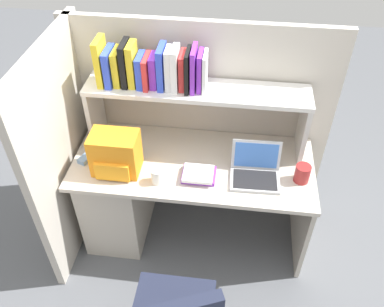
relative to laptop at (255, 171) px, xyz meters
The scene contains 12 objects.
ground_plane 0.89m from the laptop, 168.44° to the left, with size 8.00×8.00×0.00m, color #595B60.
desk 0.89m from the laptop, behind, with size 1.60×0.70×0.73m.
cubicle_partition_rear 0.62m from the laptop, 131.43° to the left, with size 1.84×0.05×1.55m, color #BCB5A8.
cubicle_partition_left 1.26m from the laptop, behind, with size 0.05×1.06×1.55m, color #BCB5A8.
overhead_hutch 0.58m from the laptop, 145.27° to the left, with size 1.44×0.28×0.45m.
reference_books_on_shelf 0.92m from the laptop, 157.87° to the left, with size 0.68×0.19×0.30m.
laptop is the anchor object (origin of this frame).
backpack 0.89m from the laptop, behind, with size 0.30×0.23×0.28m.
computer_mouse 1.12m from the laptop, behind, with size 0.06×0.10×0.03m, color #7299C6.
paper_cup 0.62m from the laptop, 168.29° to the right, with size 0.08×0.08×0.10m, color white.
snack_canister 0.29m from the laptop, ahead, with size 0.10×0.10×0.12m, color maroon.
desk_book_stack 0.36m from the laptop, behind, with size 0.21×0.18×0.05m.
Camera 1 is at (0.25, -1.98, 2.58)m, focal length 38.26 mm.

